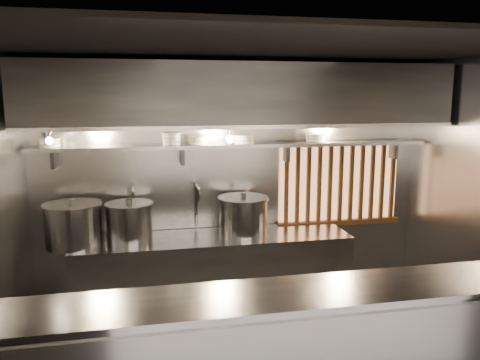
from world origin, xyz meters
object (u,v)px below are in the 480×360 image
object	(u,v)px
stock_pot_mid	(130,221)
stock_pot_right	(243,216)
stock_pot_left	(73,225)
pendant_bulb	(230,139)
heat_lamp	(46,135)

from	to	relation	value
stock_pot_mid	stock_pot_right	world-z (taller)	stock_pot_right
stock_pot_mid	stock_pot_left	bearing A→B (deg)	-172.39
stock_pot_left	stock_pot_mid	xyz separation A→B (m)	(0.56, 0.07, -0.02)
stock_pot_left	stock_pot_mid	world-z (taller)	stock_pot_left
pendant_bulb	stock_pot_right	world-z (taller)	pendant_bulb
stock_pot_mid	stock_pot_right	xyz separation A→B (m)	(1.23, -0.02, 0.01)
stock_pot_right	stock_pot_mid	bearing A→B (deg)	178.92
heat_lamp	stock_pot_left	world-z (taller)	heat_lamp
pendant_bulb	stock_pot_right	xyz separation A→B (m)	(0.14, -0.04, -0.85)
heat_lamp	stock_pot_left	size ratio (longest dim) A/B	0.54
pendant_bulb	stock_pot_mid	xyz separation A→B (m)	(-1.09, -0.02, -0.86)
heat_lamp	stock_pot_right	distance (m)	2.18
stock_pot_mid	stock_pot_right	bearing A→B (deg)	-1.08
stock_pot_mid	stock_pot_right	distance (m)	1.23
stock_pot_right	heat_lamp	bearing A→B (deg)	-171.03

